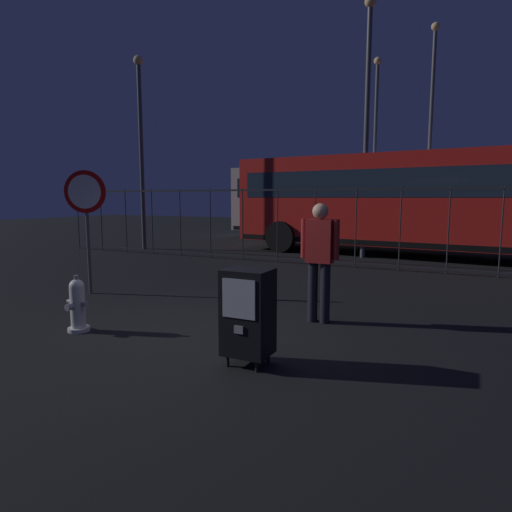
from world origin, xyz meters
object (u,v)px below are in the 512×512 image
object	(u,v)px
newspaper_box_primary	(248,312)
street_light_near_right	(367,111)
bus_near	(409,199)
street_light_near_left	(431,120)
street_light_far_left	(375,136)
pedestrian	(320,256)
street_light_far_right	(141,138)
bus_far	(359,199)
fire_hydrant	(77,305)
stop_sign	(86,206)

from	to	relation	value
newspaper_box_primary	street_light_near_right	world-z (taller)	street_light_near_right
bus_near	street_light_near_left	size ratio (longest dim) A/B	1.29
street_light_near_left	street_light_far_left	world-z (taller)	street_light_near_left
street_light_near_left	street_light_far_left	size ratio (longest dim) A/B	1.11
newspaper_box_primary	street_light_near_right	xyz separation A→B (m)	(-0.79, 8.96, 3.60)
pedestrian	newspaper_box_primary	bearing A→B (deg)	-95.05
newspaper_box_primary	street_light_far_left	bearing A→B (deg)	96.65
newspaper_box_primary	street_light_far_right	bearing A→B (deg)	135.41
newspaper_box_primary	bus_far	size ratio (longest dim) A/B	0.10
fire_hydrant	bus_far	xyz separation A→B (m)	(0.44, 14.04, 1.36)
pedestrian	street_light_near_right	world-z (taller)	street_light_near_right
street_light_near_left	street_light_near_right	world-z (taller)	street_light_near_left
newspaper_box_primary	bus_far	distance (m)	14.32
fire_hydrant	street_light_near_right	world-z (taller)	street_light_near_right
street_light_near_left	street_light_near_right	size ratio (longest dim) A/B	1.15
stop_sign	street_light_near_right	xyz separation A→B (m)	(3.41, 7.12, 2.57)
fire_hydrant	stop_sign	distance (m)	2.72
fire_hydrant	stop_sign	xyz separation A→B (m)	(-1.65, 1.77, 1.25)
street_light_near_right	street_light_far_right	world-z (taller)	street_light_near_right
stop_sign	street_light_far_left	size ratio (longest dim) A/B	0.30
bus_far	street_light_near_right	size ratio (longest dim) A/B	1.46
pedestrian	bus_far	xyz separation A→B (m)	(-2.27, 12.25, 0.76)
bus_far	street_light_near_right	xyz separation A→B (m)	(1.32, -5.15, 2.46)
bus_far	street_light_far_right	size ratio (longest dim) A/B	1.66
fire_hydrant	newspaper_box_primary	distance (m)	2.56
street_light_near_left	newspaper_box_primary	bearing A→B (deg)	-91.59
bus_far	street_light_far_left	xyz separation A→B (m)	(0.33, 1.10, 2.58)
newspaper_box_primary	street_light_near_right	bearing A→B (deg)	95.03
bus_near	street_light_far_right	xyz separation A→B (m)	(-8.32, -2.09, 2.00)
street_light_near_right	street_light_far_left	distance (m)	6.33
newspaper_box_primary	stop_sign	world-z (taller)	stop_sign
fire_hydrant	bus_far	world-z (taller)	bus_far
bus_near	street_light_near_left	xyz separation A→B (m)	(0.08, 4.80, 3.01)
street_light_far_right	stop_sign	bearing A→B (deg)	-57.81
stop_sign	street_light_near_left	world-z (taller)	street_light_near_left
fire_hydrant	street_light_far_right	size ratio (longest dim) A/B	0.12
fire_hydrant	stop_sign	size ratio (longest dim) A/B	0.33
newspaper_box_primary	fire_hydrant	bearing A→B (deg)	178.26
newspaper_box_primary	street_light_near_right	size ratio (longest dim) A/B	0.14
pedestrian	street_light_far_left	world-z (taller)	street_light_far_left
street_light_near_right	fire_hydrant	bearing A→B (deg)	-101.20
bus_far	street_light_far_right	distance (m)	8.81
street_light_near_right	street_light_near_left	bearing A→B (deg)	78.34
street_light_near_left	street_light_far_right	bearing A→B (deg)	-140.64
fire_hydrant	newspaper_box_primary	xyz separation A→B (m)	(2.55, -0.08, 0.22)
fire_hydrant	street_light_far_right	world-z (taller)	street_light_far_right
street_light_near_left	street_light_far_right	size ratio (longest dim) A/B	1.31
street_light_far_left	street_light_far_right	bearing A→B (deg)	-130.30
street_light_far_left	street_light_near_left	bearing A→B (deg)	-11.39
street_light_far_left	fire_hydrant	bearing A→B (deg)	-92.92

